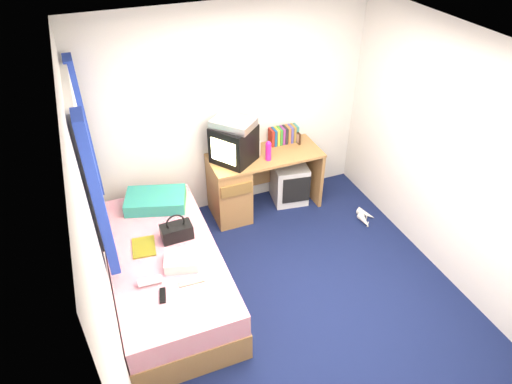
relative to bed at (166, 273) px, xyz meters
name	(u,v)px	position (x,y,z in m)	size (l,w,h in m)	color
ground	(291,296)	(1.10, -0.49, -0.27)	(3.40, 3.40, 0.00)	#0C1438
room_shell	(299,173)	(1.10, -0.49, 1.18)	(3.40, 3.40, 3.40)	white
bed	(166,273)	(0.00, 0.00, 0.00)	(1.01, 2.00, 0.54)	#A17543
pillow	(156,200)	(0.09, 0.72, 0.34)	(0.61, 0.39, 0.13)	#176199
desk	(243,184)	(1.13, 0.95, 0.14)	(1.30, 0.55, 0.75)	#A17543
storage_cube	(289,182)	(1.75, 0.97, -0.02)	(0.40, 0.40, 0.50)	silver
crt_tv	(234,144)	(1.04, 0.95, 0.69)	(0.56, 0.57, 0.42)	black
vcr	(233,123)	(1.04, 0.95, 0.94)	(0.44, 0.31, 0.08)	silver
book_row	(284,135)	(1.72, 1.11, 0.58)	(0.34, 0.13, 0.20)	maroon
picture_frame	(298,138)	(1.87, 1.04, 0.55)	(0.02, 0.12, 0.14)	#301C10
pink_water_bottle	(268,152)	(1.40, 0.82, 0.59)	(0.07, 0.07, 0.21)	#D41D8B
aerosol_can	(258,148)	(1.33, 0.94, 0.58)	(0.05, 0.05, 0.19)	silver
handbag	(177,231)	(0.17, 0.15, 0.35)	(0.30, 0.17, 0.28)	black
towel	(181,260)	(0.12, -0.22, 0.32)	(0.29, 0.25, 0.10)	silver
magazine	(144,247)	(-0.15, 0.13, 0.28)	(0.21, 0.28, 0.01)	gold
water_bottle	(150,281)	(-0.18, -0.35, 0.31)	(0.07, 0.07, 0.20)	silver
colour_swatch_fan	(192,282)	(0.15, -0.46, 0.28)	(0.22, 0.06, 0.01)	orange
remote_control	(163,295)	(-0.11, -0.52, 0.28)	(0.05, 0.16, 0.02)	black
window_assembly	(88,159)	(-0.45, 0.41, 1.15)	(0.11, 1.42, 1.40)	silver
white_heels	(365,218)	(2.42, 0.24, -0.23)	(0.24, 0.34, 0.09)	beige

